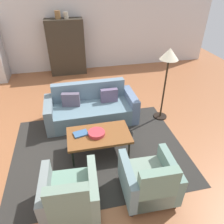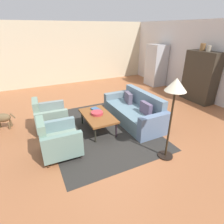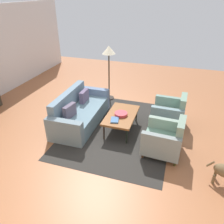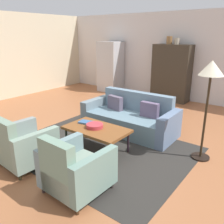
# 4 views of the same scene
# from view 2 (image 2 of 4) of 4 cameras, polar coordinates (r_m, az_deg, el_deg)

# --- Properties ---
(ground_plane) EXTENTS (11.78, 11.78, 0.00)m
(ground_plane) POSITION_cam_2_polar(r_m,az_deg,el_deg) (5.19, 1.43, -4.07)
(ground_plane) COLOR #9F5F3A
(wall_back) EXTENTS (9.82, 0.12, 2.80)m
(wall_back) POSITION_cam_2_polar(r_m,az_deg,el_deg) (7.35, 30.98, 12.84)
(wall_back) COLOR silver
(wall_back) RESTS_ON ground
(wall_left) EXTENTS (0.12, 7.91, 2.80)m
(wall_left) POSITION_cam_2_polar(r_m,az_deg,el_deg) (9.24, -13.22, 17.48)
(wall_left) COLOR beige
(wall_left) RESTS_ON ground
(area_rug) EXTENTS (3.40, 2.60, 0.01)m
(area_rug) POSITION_cam_2_polar(r_m,az_deg,el_deg) (4.99, -3.85, -5.37)
(area_rug) COLOR #2C2926
(area_rug) RESTS_ON ground
(couch) EXTENTS (2.11, 0.93, 0.86)m
(couch) POSITION_cam_2_polar(r_m,az_deg,el_deg) (5.33, 7.43, 0.02)
(couch) COLOR slate
(couch) RESTS_ON ground
(coffee_table) EXTENTS (1.20, 0.70, 0.45)m
(coffee_table) POSITION_cam_2_polar(r_m,az_deg,el_deg) (4.78, -4.54, -1.33)
(coffee_table) COLOR black
(coffee_table) RESTS_ON ground
(armchair_left) EXTENTS (0.85, 0.85, 0.88)m
(armchair_left) POSITION_cam_2_polar(r_m,az_deg,el_deg) (5.11, -19.34, -1.73)
(armchair_left) COLOR #3C2819
(armchair_left) RESTS_ON ground
(armchair_right) EXTENTS (0.82, 0.82, 0.88)m
(armchair_right) POSITION_cam_2_polar(r_m,az_deg,el_deg) (4.06, -16.90, -8.69)
(armchair_right) COLOR #2A2D13
(armchair_right) RESTS_ON ground
(fruit_bowl) EXTENTS (0.32, 0.32, 0.07)m
(fruit_bowl) POSITION_cam_2_polar(r_m,az_deg,el_deg) (4.78, -4.76, -0.35)
(fruit_bowl) COLOR #B5333C
(fruit_bowl) RESTS_ON coffee_table
(book_stack) EXTENTS (0.30, 0.23, 0.03)m
(book_stack) POSITION_cam_2_polar(r_m,az_deg,el_deg) (5.06, -5.21, 0.90)
(book_stack) COLOR #375C88
(book_stack) RESTS_ON coffee_table
(cabinet) EXTENTS (1.20, 0.51, 1.80)m
(cabinet) POSITION_cam_2_polar(r_m,az_deg,el_deg) (7.39, 26.12, 9.86)
(cabinet) COLOR #332B21
(cabinet) RESTS_ON ground
(vase_tall) EXTENTS (0.18, 0.18, 0.24)m
(vase_tall) POSITION_cam_2_polar(r_m,az_deg,el_deg) (7.32, 26.73, 17.86)
(vase_tall) COLOR brown
(vase_tall) RESTS_ON cabinet
(vase_round) EXTENTS (0.15, 0.15, 0.19)m
(vase_round) POSITION_cam_2_polar(r_m,az_deg,el_deg) (7.17, 28.28, 17.26)
(vase_round) COLOR #B1A48C
(vase_round) RESTS_ON cabinet
(refrigerator) EXTENTS (0.80, 0.73, 1.85)m
(refrigerator) POSITION_cam_2_polar(r_m,az_deg,el_deg) (8.96, 13.72, 14.13)
(refrigerator) COLOR #B7BABF
(refrigerator) RESTS_ON ground
(floor_lamp) EXTENTS (0.40, 0.40, 1.72)m
(floor_lamp) POSITION_cam_2_polar(r_m,az_deg,el_deg) (3.52, 19.23, 5.72)
(floor_lamp) COLOR black
(floor_lamp) RESTS_ON ground
(dog) EXTENTS (0.34, 0.69, 0.48)m
(dog) POSITION_cam_2_polar(r_m,az_deg,el_deg) (5.72, -31.69, -1.66)
(dog) COLOR brown
(dog) RESTS_ON ground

